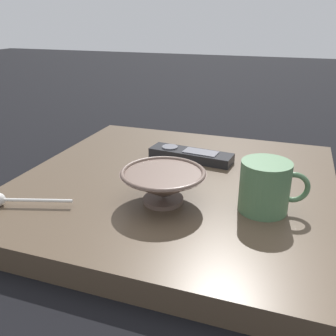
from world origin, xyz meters
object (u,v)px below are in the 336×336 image
(teaspoon, at_px, (8,200))
(tv_remote_near, at_px, (191,155))
(cereal_bowl, at_px, (163,184))
(coffee_mug, at_px, (266,187))

(teaspoon, relative_size, tv_remote_near, 0.70)
(cereal_bowl, bearing_deg, teaspoon, 22.52)
(teaspoon, bearing_deg, tv_remote_near, -126.62)
(teaspoon, xyz_separation_m, tv_remote_near, (-0.24, -0.33, -0.00))
(coffee_mug, height_order, teaspoon, coffee_mug)
(coffee_mug, xyz_separation_m, tv_remote_near, (0.19, -0.19, -0.03))
(coffee_mug, relative_size, teaspoon, 0.84)
(coffee_mug, relative_size, tv_remote_near, 0.58)
(tv_remote_near, bearing_deg, teaspoon, 53.38)
(tv_remote_near, bearing_deg, coffee_mug, 133.98)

